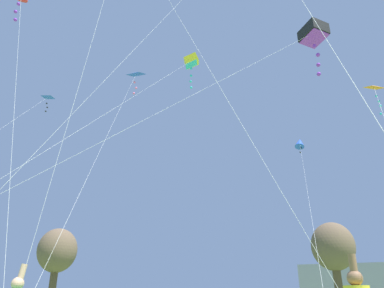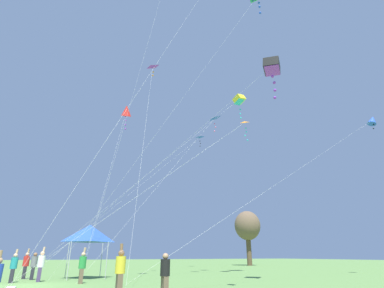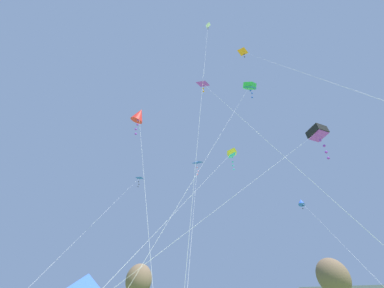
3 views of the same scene
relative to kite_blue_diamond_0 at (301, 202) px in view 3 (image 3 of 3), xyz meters
The scene contains 12 objects.
tree_near_right 12.08m from the kite_blue_diamond_0, 82.21° to the left, with size 4.14×4.14×8.35m.
tree_far_centre 29.07m from the kite_blue_diamond_0, behind, with size 4.35×4.35×8.78m.
kite_blue_diamond_0 is the anchor object (origin of this frame).
kite_blue_delta_1 15.16m from the kite_blue_diamond_0, 127.89° to the right, with size 5.67×13.14×15.82m.
kite_white_delta_2 24.18m from the kite_blue_diamond_0, 102.58° to the right, with size 0.73×5.30×28.62m.
kite_black_box_4 13.70m from the kite_blue_diamond_0, 80.23° to the right, with size 12.42×14.60×14.63m.
kite_green_box_5 16.59m from the kite_blue_diamond_0, 101.03° to the right, with size 5.61×16.40×27.37m.
kite_purple_delta_6 21.01m from the kite_blue_diamond_0, 103.41° to the right, with size 8.15×3.27×17.09m.
kite_red_diamond_7 23.41m from the kite_blue_diamond_0, 115.31° to the right, with size 6.55×3.76×15.50m.
kite_orange_delta_8 20.06m from the kite_blue_diamond_0, 95.48° to the right, with size 5.65×12.33×26.80m.
kite_blue_delta_9 22.30m from the kite_blue_diamond_0, 157.47° to the right, with size 11.54×19.70×18.07m.
kite_yellow_box_10 12.61m from the kite_blue_diamond_0, 116.48° to the right, with size 2.21×17.31×16.60m.
Camera 3 is at (2.99, -3.11, 2.84)m, focal length 20.00 mm.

